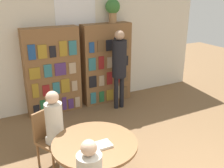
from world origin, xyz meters
name	(u,v)px	position (x,y,z in m)	size (l,w,h in m)	color
wall_back	(76,39)	(0.00, 3.94, 1.51)	(6.40, 0.07, 3.00)	beige
bookshelf_left	(53,71)	(-0.63, 3.74, 0.91)	(1.15, 0.34, 1.83)	brown
bookshelf_right	(106,64)	(0.63, 3.74, 0.91)	(1.15, 0.34, 1.83)	brown
flower_vase	(113,8)	(0.80, 3.75, 2.14)	(0.32, 0.32, 0.51)	#997047
reading_table	(95,151)	(-0.82, 1.17, 0.57)	(1.11, 1.11, 0.70)	brown
chair_left_side	(49,135)	(-1.21, 1.97, 0.48)	(0.54, 0.54, 0.87)	brown
seated_reader_left	(57,127)	(-1.13, 1.81, 0.69)	(0.37, 0.40, 1.23)	beige
librarian_standing	(119,62)	(0.69, 3.24, 1.07)	(0.31, 0.58, 1.75)	black
open_book_on_table	(102,145)	(-0.78, 1.05, 0.72)	(0.24, 0.18, 0.03)	silver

